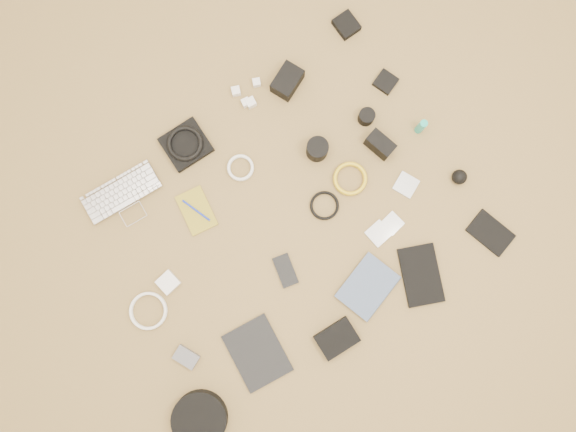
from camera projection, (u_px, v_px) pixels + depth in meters
room_shell at (289, 146)px, 0.83m from camera, size 4.04×4.04×2.58m
laptop at (127, 202)px, 2.07m from camera, size 0.30×0.22×0.02m
headphone_pouch at (186, 145)px, 2.09m from camera, size 0.16×0.15×0.03m
headphones at (185, 143)px, 2.06m from camera, size 0.15×0.15×0.02m
charger_a at (236, 91)px, 2.11m from camera, size 0.04×0.04×0.03m
charger_b at (251, 103)px, 2.10m from camera, size 0.04×0.04×0.03m
charger_c at (257, 83)px, 2.11m from camera, size 0.04×0.04×0.03m
charger_d at (246, 103)px, 2.10m from camera, size 0.03×0.03×0.03m
dslr_camera at (287, 81)px, 2.09m from camera, size 0.14×0.12×0.07m
lens_pouch at (346, 25)px, 2.13m from camera, size 0.08×0.09×0.03m
notebook_olive at (197, 211)px, 2.07m from camera, size 0.13×0.18×0.01m
pen_blue at (196, 210)px, 2.06m from camera, size 0.05×0.12×0.01m
cable_white_a at (241, 168)px, 2.09m from camera, size 0.12×0.12×0.01m
lens_a at (317, 149)px, 2.05m from camera, size 0.09×0.09×0.09m
lens_b at (366, 117)px, 2.08m from camera, size 0.08×0.08×0.06m
card_reader at (386, 82)px, 2.11m from camera, size 0.09×0.09×0.02m
power_brick at (168, 282)px, 2.04m from camera, size 0.08×0.08×0.03m
cable_white_b at (149, 311)px, 2.03m from camera, size 0.16×0.16×0.01m
cable_black at (324, 206)px, 2.07m from camera, size 0.11×0.11×0.01m
cable_yellow at (350, 179)px, 2.08m from camera, size 0.14×0.14×0.01m
flash at (380, 145)px, 2.06m from camera, size 0.08×0.11×0.08m
lens_cleaner at (421, 127)px, 2.06m from camera, size 0.04×0.04×0.10m
battery_charger at (186, 357)px, 2.01m from camera, size 0.09×0.10×0.02m
tablet at (257, 353)px, 2.02m from camera, size 0.20×0.25×0.01m
phone at (285, 271)px, 2.05m from camera, size 0.09×0.13×0.01m
filter_case_left at (378, 233)px, 2.06m from camera, size 0.08×0.08×0.01m
filter_case_mid at (392, 223)px, 2.07m from camera, size 0.08×0.08×0.01m
filter_case_right at (406, 185)px, 2.08m from camera, size 0.10×0.10×0.01m
air_blower at (459, 177)px, 2.06m from camera, size 0.07×0.07×0.06m
headphone_case at (200, 419)px, 1.98m from camera, size 0.23×0.23×0.05m
drive_case at (337, 338)px, 2.01m from camera, size 0.15×0.11×0.04m
paperback at (384, 300)px, 2.03m from camera, size 0.24×0.20×0.02m
notebook_black_a at (421, 275)px, 2.04m from camera, size 0.21×0.25×0.02m
notebook_black_b at (490, 233)px, 2.06m from camera, size 0.14×0.18×0.01m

